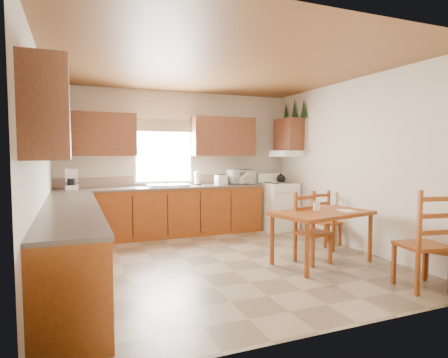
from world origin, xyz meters
name	(u,v)px	position (x,y,z in m)	size (l,w,h in m)	color
floor	(222,262)	(0.00, 0.00, 0.00)	(4.50, 4.50, 0.00)	#837258
ceiling	(222,66)	(0.00, 0.00, 2.70)	(4.50, 4.50, 0.00)	brown
wall_left	(41,169)	(-2.25, 0.00, 1.35)	(4.50, 4.50, 0.00)	beige
wall_right	(352,164)	(2.25, 0.00, 1.35)	(4.50, 4.50, 0.00)	beige
wall_back	(179,162)	(0.00, 2.25, 1.35)	(4.50, 4.50, 0.00)	beige
wall_front	(324,175)	(0.00, -2.25, 1.35)	(4.50, 4.50, 0.00)	beige
lower_cab_back	(164,212)	(-0.38, 1.95, 0.44)	(3.75, 0.60, 0.88)	brown
lower_cab_left	(71,247)	(-1.95, -0.15, 0.44)	(0.60, 3.60, 0.88)	brown
counter_back	(164,188)	(-0.38, 1.95, 0.90)	(3.75, 0.63, 0.04)	#594F47
counter_left	(70,208)	(-1.95, -0.15, 0.90)	(0.63, 3.60, 0.04)	#594F47
backsplash	(160,180)	(-0.38, 2.24, 1.01)	(3.75, 0.01, 0.18)	#8B715D
upper_cab_back_left	(94,134)	(-1.55, 2.08, 1.85)	(1.41, 0.33, 0.75)	brown
upper_cab_back_right	(224,137)	(0.86, 2.08, 1.85)	(1.25, 0.33, 0.75)	brown
upper_cab_left	(55,124)	(-2.08, -0.15, 1.85)	(0.33, 3.60, 0.75)	brown
upper_cab_stove	(289,134)	(2.08, 1.65, 1.90)	(0.33, 0.62, 0.62)	brown
range_hood	(286,154)	(2.03, 1.65, 1.52)	(0.44, 0.62, 0.12)	white
window_frame	(164,152)	(-0.30, 2.22, 1.55)	(1.13, 0.02, 1.18)	white
window_pane	(164,152)	(-0.30, 2.21, 1.55)	(1.05, 0.01, 1.10)	white
window_valance	(164,125)	(-0.30, 2.19, 2.05)	(1.19, 0.01, 0.24)	#445B2B
sink_basin	(168,185)	(-0.30, 1.95, 0.94)	(0.75, 0.45, 0.04)	silver
pine_decal_a	(304,108)	(2.21, 1.33, 2.38)	(0.22, 0.22, 0.36)	#153418
pine_decal_b	(295,108)	(2.21, 1.65, 2.42)	(0.22, 0.22, 0.36)	#153418
pine_decal_c	(286,112)	(2.21, 1.97, 2.38)	(0.22, 0.22, 0.36)	#153418
stove	(278,207)	(1.88, 1.69, 0.46)	(0.62, 0.64, 0.92)	white
coffeemaker	(72,179)	(-1.93, 1.92, 1.10)	(0.21, 0.25, 0.35)	white
paper_towel	(197,178)	(0.29, 1.99, 1.05)	(0.11, 0.11, 0.26)	white
toaster	(221,180)	(0.74, 1.91, 1.01)	(0.23, 0.14, 0.19)	white
microwave	(241,177)	(1.16, 1.91, 1.06)	(0.47, 0.34, 0.28)	white
dining_table	(322,237)	(1.27, -0.55, 0.36)	(1.36, 0.77, 0.73)	brown
chair_near_left	(422,239)	(1.72, -1.77, 0.57)	(0.48, 0.45, 1.13)	brown
chair_near_right	(439,243)	(1.99, -1.77, 0.50)	(0.42, 0.40, 0.99)	brown
chair_far_left	(313,228)	(1.17, -0.47, 0.49)	(0.41, 0.39, 0.97)	brown
chair_far_right	(327,219)	(1.99, 0.28, 0.44)	(0.37, 0.35, 0.89)	brown
table_paper	(347,211)	(1.62, -0.64, 0.73)	(0.19, 0.25, 0.00)	white
table_card	(317,206)	(1.24, -0.46, 0.79)	(0.10, 0.02, 0.13)	white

